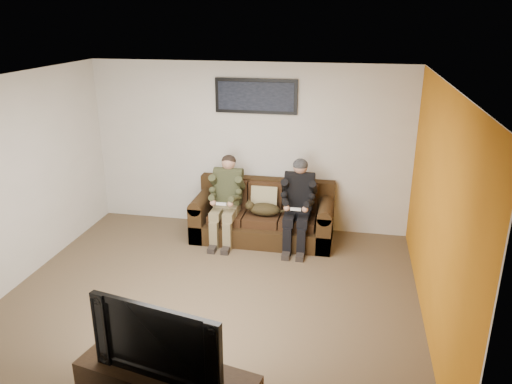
% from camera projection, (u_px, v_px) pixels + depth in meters
% --- Properties ---
extents(floor, '(5.00, 5.00, 0.00)m').
position_uv_depth(floor, '(212.00, 295.00, 6.13)').
color(floor, brown).
rests_on(floor, ground).
extents(ceiling, '(5.00, 5.00, 0.00)m').
position_uv_depth(ceiling, '(204.00, 81.00, 5.25)').
color(ceiling, silver).
rests_on(ceiling, ground).
extents(wall_back, '(5.00, 0.00, 5.00)m').
position_uv_depth(wall_back, '(249.00, 147.00, 7.77)').
color(wall_back, beige).
rests_on(wall_back, ground).
extents(wall_front, '(5.00, 0.00, 5.00)m').
position_uv_depth(wall_front, '(122.00, 302.00, 3.61)').
color(wall_front, beige).
rests_on(wall_front, ground).
extents(wall_left, '(0.00, 4.50, 4.50)m').
position_uv_depth(wall_left, '(13.00, 183.00, 6.14)').
color(wall_left, beige).
rests_on(wall_left, ground).
extents(wall_right, '(0.00, 4.50, 4.50)m').
position_uv_depth(wall_right, '(438.00, 212.00, 5.24)').
color(wall_right, beige).
rests_on(wall_right, ground).
extents(accent_wall_right, '(0.00, 4.50, 4.50)m').
position_uv_depth(accent_wall_right, '(437.00, 212.00, 5.24)').
color(accent_wall_right, '#C37313').
rests_on(accent_wall_right, ground).
extents(sofa, '(2.10, 0.91, 0.86)m').
position_uv_depth(sofa, '(264.00, 217.00, 7.65)').
color(sofa, '#301E0E').
rests_on(sofa, ground).
extents(throw_pillow, '(0.40, 0.19, 0.40)m').
position_uv_depth(throw_pillow, '(264.00, 198.00, 7.59)').
color(throw_pillow, tan).
rests_on(throw_pillow, sofa).
extents(throw_blanket, '(0.43, 0.21, 0.08)m').
position_uv_depth(throw_blanket, '(227.00, 176.00, 7.83)').
color(throw_blanket, tan).
rests_on(throw_blanket, sofa).
extents(person_left, '(0.51, 0.87, 1.28)m').
position_uv_depth(person_left, '(226.00, 195.00, 7.45)').
color(person_left, olive).
rests_on(person_left, sofa).
extents(person_right, '(0.51, 0.86, 1.28)m').
position_uv_depth(person_right, '(298.00, 199.00, 7.26)').
color(person_right, black).
rests_on(person_right, sofa).
extents(cat, '(0.66, 0.26, 0.24)m').
position_uv_depth(cat, '(263.00, 209.00, 7.42)').
color(cat, '#3F3319').
rests_on(cat, sofa).
extents(framed_poster, '(1.25, 0.05, 0.52)m').
position_uv_depth(framed_poster, '(256.00, 96.00, 7.44)').
color(framed_poster, black).
rests_on(framed_poster, wall_back).
extents(television, '(1.17, 0.39, 0.67)m').
position_uv_depth(television, '(164.00, 335.00, 4.02)').
color(television, black).
rests_on(television, tv_stand).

